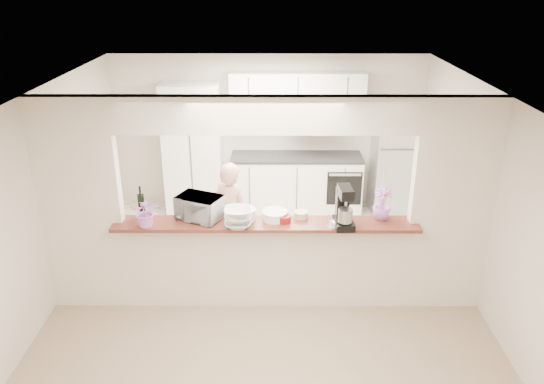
{
  "coord_description": "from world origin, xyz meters",
  "views": [
    {
      "loc": [
        0.1,
        -5.36,
        3.67
      ],
      "look_at": [
        0.07,
        0.3,
        1.31
      ],
      "focal_mm": 35.0,
      "sensor_mm": 36.0,
      "label": 1
    }
  ],
  "objects_px": {
    "toaster_oven": "(199,207)",
    "stand_mixer": "(344,208)",
    "refrigerator": "(397,162)",
    "person": "(232,217)"
  },
  "relations": [
    {
      "from": "refrigerator",
      "to": "stand_mixer",
      "type": "xyz_separation_m",
      "value": [
        -1.2,
        -2.78,
        0.45
      ]
    },
    {
      "from": "toaster_oven",
      "to": "person",
      "type": "bearing_deg",
      "value": 94.67
    },
    {
      "from": "refrigerator",
      "to": "toaster_oven",
      "type": "bearing_deg",
      "value": -137.07
    },
    {
      "from": "refrigerator",
      "to": "toaster_oven",
      "type": "xyz_separation_m",
      "value": [
        -2.79,
        -2.6,
        0.38
      ]
    },
    {
      "from": "toaster_oven",
      "to": "stand_mixer",
      "type": "distance_m",
      "value": 1.61
    },
    {
      "from": "toaster_oven",
      "to": "stand_mixer",
      "type": "bearing_deg",
      "value": 17.59
    },
    {
      "from": "refrigerator",
      "to": "toaster_oven",
      "type": "distance_m",
      "value": 3.84
    },
    {
      "from": "refrigerator",
      "to": "person",
      "type": "relative_size",
      "value": 1.16
    },
    {
      "from": "stand_mixer",
      "to": "person",
      "type": "distance_m",
      "value": 1.74
    },
    {
      "from": "stand_mixer",
      "to": "person",
      "type": "height_order",
      "value": "stand_mixer"
    }
  ]
}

